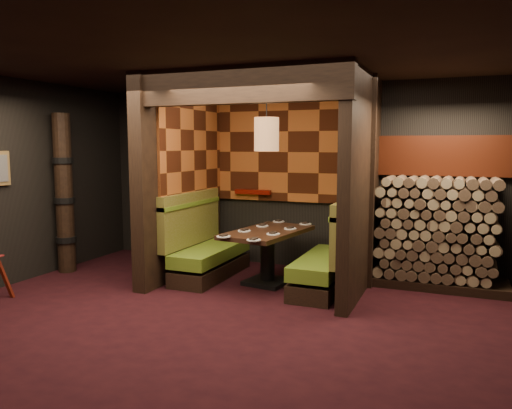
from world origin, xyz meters
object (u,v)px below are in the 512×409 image
at_px(dining_table, 268,247).
at_px(booth_bench_right, 331,261).
at_px(firewood_stack, 442,233).
at_px(totem_column, 64,195).
at_px(pendant_lamp, 267,134).
at_px(booth_bench_left, 205,249).

bearing_deg(dining_table, booth_bench_right, 2.31).
height_order(dining_table, firewood_stack, firewood_stack).
bearing_deg(booth_bench_right, totem_column, -172.14).
relative_size(booth_bench_right, pendant_lamp, 1.59).
height_order(dining_table, pendant_lamp, pendant_lamp).
distance_m(booth_bench_right, pendant_lamp, 1.89).
relative_size(pendant_lamp, firewood_stack, 0.58).
distance_m(dining_table, totem_column, 3.21).
xyz_separation_m(booth_bench_left, booth_bench_right, (1.89, 0.00, 0.00)).
bearing_deg(dining_table, totem_column, -170.57).
distance_m(booth_bench_left, pendant_lamp, 1.95).
bearing_deg(booth_bench_left, pendant_lamp, -4.88).
bearing_deg(totem_column, firewood_stack, 13.19).
bearing_deg(pendant_lamp, booth_bench_left, 175.12).
bearing_deg(booth_bench_right, dining_table, -177.69).
relative_size(booth_bench_left, dining_table, 1.04).
xyz_separation_m(booth_bench_right, dining_table, (-0.89, -0.04, 0.12)).
bearing_deg(totem_column, booth_bench_right, 7.86).
bearing_deg(pendant_lamp, booth_bench_right, 5.53).
bearing_deg(totem_column, dining_table, 9.43).
bearing_deg(booth_bench_right, booth_bench_left, 180.00).
distance_m(dining_table, firewood_stack, 2.37).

